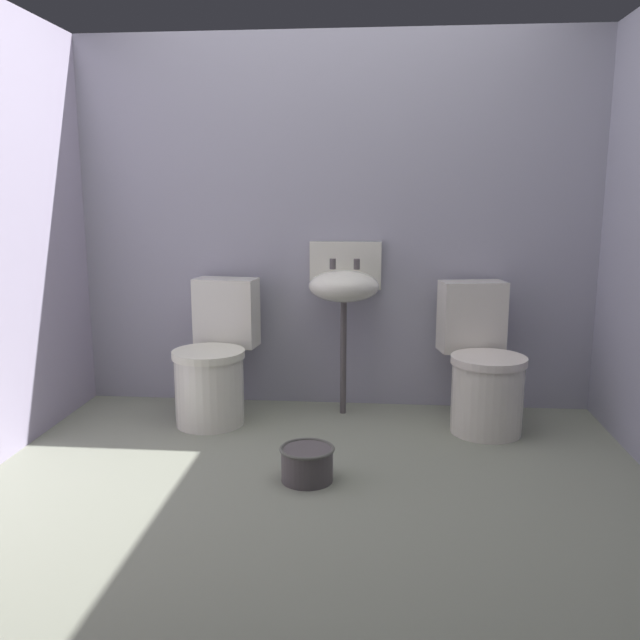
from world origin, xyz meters
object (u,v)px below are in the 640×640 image
at_px(toilet_left, 215,364).
at_px(toilet_right, 482,370).
at_px(sink, 344,285).
at_px(bucket, 307,463).

relative_size(toilet_left, toilet_right, 1.00).
relative_size(toilet_right, sink, 0.79).
height_order(toilet_left, sink, sink).
bearing_deg(bucket, toilet_left, 127.89).
distance_m(toilet_left, toilet_right, 1.49).
bearing_deg(toilet_right, bucket, 30.58).
bearing_deg(toilet_right, toilet_left, -11.15).
xyz_separation_m(toilet_right, sink, (-0.77, 0.19, 0.43)).
xyz_separation_m(toilet_left, sink, (0.72, 0.19, 0.43)).
height_order(sink, bucket, sink).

